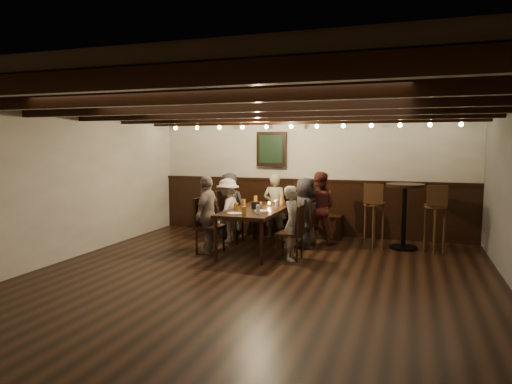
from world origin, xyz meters
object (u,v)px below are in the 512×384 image
(person_left_far, at_px, (207,214))
(high_top_table, at_px, (404,206))
(person_right_far, at_px, (293,223))
(person_bench_left, at_px, (229,205))
(chair_right_far, at_px, (291,243))
(person_right_near, at_px, (305,213))
(chair_left_near, at_px, (229,226))
(chair_right_near, at_px, (303,233))
(person_left_near, at_px, (228,210))
(person_bench_centre, at_px, (275,206))
(chair_left_far, at_px, (209,236))
(bar_stool_left, at_px, (374,225))
(bar_stool_right, at_px, (434,228))
(dining_table, at_px, (257,212))
(person_bench_right, at_px, (319,208))

(person_left_far, distance_m, high_top_table, 3.47)
(person_right_far, bearing_deg, person_bench_left, 50.71)
(chair_right_far, height_order, person_right_near, person_right_near)
(chair_left_near, bearing_deg, high_top_table, 99.03)
(chair_right_near, relative_size, person_left_near, 0.73)
(chair_right_far, distance_m, person_bench_centre, 1.70)
(chair_right_near, relative_size, person_bench_centre, 0.69)
(chair_left_far, bearing_deg, bar_stool_left, 114.26)
(chair_right_near, height_order, bar_stool_right, bar_stool_right)
(person_right_far, height_order, bar_stool_left, person_right_far)
(person_right_near, xyz_separation_m, bar_stool_left, (1.17, 0.28, -0.19))
(person_left_near, bearing_deg, chair_left_far, 1.91)
(chair_right_near, relative_size, person_left_far, 0.66)
(chair_left_near, height_order, chair_right_far, chair_left_near)
(person_bench_centre, relative_size, person_right_near, 1.01)
(bar_stool_left, bearing_deg, person_left_near, -171.21)
(chair_right_far, distance_m, high_top_table, 2.26)
(bar_stool_right, bearing_deg, person_left_near, 179.61)
(chair_left_far, bearing_deg, person_bench_centre, 154.36)
(person_bench_left, xyz_separation_m, person_right_near, (1.65, -0.46, -0.01))
(dining_table, bearing_deg, person_left_far, -149.04)
(person_bench_centre, xyz_separation_m, bar_stool_left, (1.92, -0.32, -0.20))
(person_left_far, distance_m, bar_stool_right, 3.88)
(chair_right_near, relative_size, bar_stool_right, 0.75)
(person_left_far, relative_size, person_right_far, 1.11)
(person_bench_left, relative_size, person_right_near, 1.02)
(chair_left_far, xyz_separation_m, person_left_far, (-0.03, 0.00, 0.38))
(person_left_far, bearing_deg, high_top_table, 113.82)
(chair_right_near, height_order, person_left_far, person_left_far)
(chair_left_far, relative_size, chair_right_far, 1.07)
(bar_stool_left, bearing_deg, person_bench_left, 179.35)
(dining_table, bearing_deg, person_bench_centre, 90.00)
(chair_left_far, xyz_separation_m, person_bench_right, (1.63, 1.34, 0.38))
(bar_stool_left, bearing_deg, bar_stool_right, 5.80)
(person_right_far, bearing_deg, chair_left_far, 90.00)
(dining_table, height_order, bar_stool_left, bar_stool_left)
(person_bench_right, xyz_separation_m, bar_stool_left, (1.02, -0.17, -0.24))
(person_bench_right, height_order, bar_stool_right, person_bench_right)
(dining_table, height_order, chair_right_near, chair_right_near)
(person_bench_right, relative_size, high_top_table, 1.16)
(dining_table, bearing_deg, bar_stool_right, 15.24)
(dining_table, bearing_deg, bar_stool_left, 21.06)
(chair_right_far, relative_size, person_bench_right, 0.66)
(high_top_table, bearing_deg, person_left_far, -156.52)
(person_bench_centre, bearing_deg, person_bench_right, 170.54)
(person_bench_centre, distance_m, bar_stool_right, 2.94)
(person_left_far, bearing_deg, chair_left_near, 178.14)
(person_left_near, relative_size, bar_stool_right, 1.03)
(bar_stool_left, bearing_deg, person_bench_right, 173.67)
(person_bench_right, xyz_separation_m, person_right_far, (-0.16, -1.35, -0.08))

